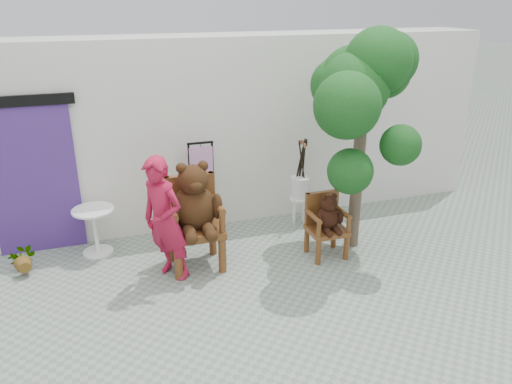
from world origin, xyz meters
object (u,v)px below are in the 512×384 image
chair_small (327,219)px  stool_bucket (300,187)px  person (165,220)px  chair_big (194,208)px  cafe_table (95,226)px  display_stand (203,199)px  tree (363,86)px

chair_small → stool_bucket: 1.14m
person → stool_bucket: size_ratio=1.20×
chair_big → person: 0.50m
person → cafe_table: person is taller
cafe_table → display_stand: 1.66m
chair_small → cafe_table: size_ratio=1.38×
cafe_table → stool_bucket: 3.25m
person → cafe_table: size_ratio=2.48×
chair_small → person: person is taller
cafe_table → stool_bucket: (3.24, 0.01, 0.20)m
person → tree: size_ratio=0.55×
stool_bucket → tree: tree is taller
chair_big → person: size_ratio=0.88×
chair_small → tree: (0.54, 0.20, 1.83)m
cafe_table → tree: tree is taller
chair_big → stool_bucket: (1.93, 0.84, -0.23)m
chair_small → display_stand: display_stand is taller
chair_small → person: size_ratio=0.56×
chair_small → tree: tree is taller
stool_bucket → chair_big: bearing=-156.5°
chair_big → stool_bucket: chair_big is taller
tree → chair_small: bearing=-159.4°
chair_small → display_stand: size_ratio=0.64×
chair_big → tree: 2.85m
display_stand → tree: size_ratio=0.47×
chair_big → chair_small: chair_big is taller
cafe_table → stool_bucket: size_ratio=0.48×
chair_big → person: bearing=-149.7°
chair_big → tree: size_ratio=0.48×
chair_small → chair_big: bearing=170.8°
tree → chair_big: bearing=177.7°
chair_big → tree: (2.40, -0.10, 1.53)m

